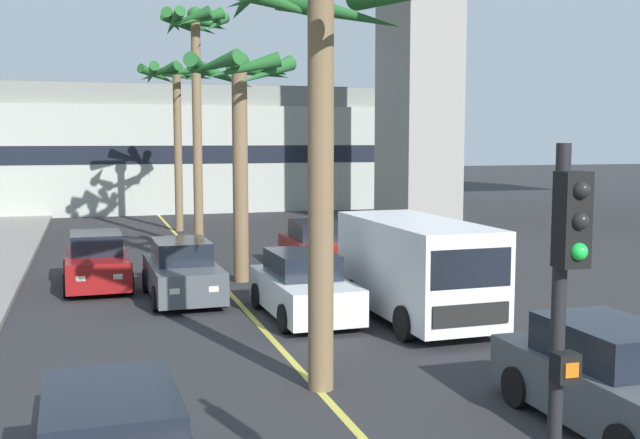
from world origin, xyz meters
name	(u,v)px	position (x,y,z in m)	size (l,w,h in m)	color
lane_stripe_center	(221,284)	(0.00, 24.00, 0.00)	(0.14, 56.00, 0.01)	#DBCC4C
pier_building_backdrop	(151,149)	(0.00, 49.08, 3.59)	(29.80, 8.04, 7.29)	#ADB2A8
car_queue_front	(303,287)	(1.18, 19.29, 0.72)	(1.90, 4.14, 1.56)	white
car_queue_second	(182,272)	(-1.33, 22.21, 0.72)	(1.90, 4.13, 1.56)	#4C5156
car_queue_fourth	(317,247)	(3.40, 25.62, 0.72)	(1.92, 4.15, 1.56)	maroon
car_queue_fifth	(97,262)	(-3.49, 24.59, 0.72)	(1.91, 4.14, 1.56)	maroon
car_queue_sixth	(613,381)	(3.60, 11.18, 0.72)	(1.85, 4.11, 1.56)	#4C5156
delivery_van	(416,267)	(3.57, 18.13, 1.29)	(2.23, 5.28, 2.36)	white
traffic_light_median_near	(563,328)	(0.03, 7.29, 2.71)	(0.24, 0.37, 4.20)	black
palm_tree_near_median	(178,90)	(0.34, 37.40, 6.43)	(3.59, 3.56, 7.69)	brown
palm_tree_mid_median	(196,52)	(0.42, 31.77, 7.53)	(2.74, 2.73, 9.21)	brown
palm_tree_far_median	(321,56)	(0.07, 14.15, 5.57)	(3.53, 3.60, 7.05)	brown
palm_tree_farthest_median	(240,101)	(0.65, 24.20, 5.32)	(3.40, 3.39, 6.74)	brown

